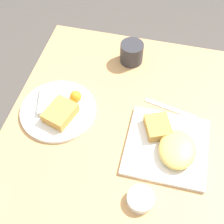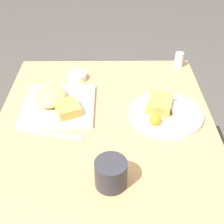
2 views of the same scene
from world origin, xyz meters
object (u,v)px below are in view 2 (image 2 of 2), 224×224
Objects in this scene: plate_oval_far at (165,112)px; salt_shaker at (179,61)px; sauce_ramekin at (77,76)px; coffee_mug at (111,173)px; plate_square_near at (57,102)px; butter_knife at (55,134)px.

salt_shaker reaches higher than plate_oval_far.
sauce_ramekin is 0.61m from coffee_mug.
coffee_mug is (0.33, -0.20, 0.03)m from plate_oval_far.
plate_oval_far is 0.44m from sauce_ramekin.
salt_shaker is at bearing 155.22° from coffee_mug.
plate_square_near is at bearing -59.15° from salt_shaker.
sauce_ramekin reaches higher than butter_knife.
plate_square_near is 0.62m from salt_shaker.
plate_oval_far is at bearing 82.13° from plate_square_near.
sauce_ramekin is 0.37m from butter_knife.
sauce_ramekin is at bearing 163.68° from plate_square_near.
plate_oval_far is 3.99× the size of salt_shaker.
coffee_mug is at bearing 28.45° from plate_square_near.
salt_shaker is (-0.11, 0.47, 0.01)m from sauce_ramekin.
plate_oval_far is at bearing 147.83° from coffee_mug.
coffee_mug reaches higher than plate_oval_far.
plate_oval_far is at bearing 27.80° from butter_knife.
coffee_mug is (0.70, -0.32, 0.01)m from salt_shaker.
butter_knife is at bearing -46.83° from salt_shaker.
sauce_ramekin is at bearing 95.43° from butter_knife.
coffee_mug is at bearing 14.08° from sauce_ramekin.
plate_square_near is 3.91× the size of salt_shaker.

